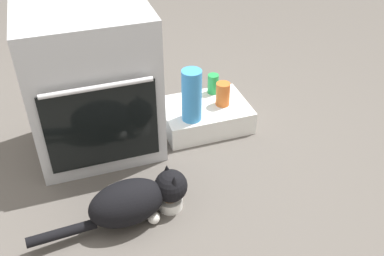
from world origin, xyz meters
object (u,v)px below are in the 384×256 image
sauce_jar (223,94)px  water_bottle (192,96)px  oven (92,84)px  soda_can (213,84)px  food_bowl (170,202)px  cat (134,200)px  pantry_cabinet (205,115)px

sauce_jar → water_bottle: bearing=-159.7°
oven → sauce_jar: (0.72, -0.03, -0.19)m
sauce_jar → soda_can: 0.14m
food_bowl → water_bottle: water_bottle is taller
cat → sauce_jar: (0.65, 0.58, 0.09)m
pantry_cabinet → sauce_jar: (0.10, -0.02, 0.14)m
oven → food_bowl: (0.23, -0.59, -0.36)m
cat → pantry_cabinet: bearing=40.5°
soda_can → sauce_jar: bearing=-87.9°
pantry_cabinet → water_bottle: (-0.11, -0.10, 0.22)m
cat → sauce_jar: bearing=34.7°
oven → sauce_jar: size_ratio=5.65×
cat → soda_can: (0.65, 0.72, 0.08)m
oven → soda_can: bearing=9.0°
pantry_cabinet → water_bottle: water_bottle is taller
water_bottle → cat: bearing=-131.4°
food_bowl → soda_can: soda_can is taller
food_bowl → sauce_jar: size_ratio=0.83×
oven → sauce_jar: bearing=-2.4°
pantry_cabinet → food_bowl: bearing=-123.5°
cat → sauce_jar: size_ratio=5.23×
cat → soda_can: bearing=41.2°
oven → pantry_cabinet: size_ratio=1.57×
pantry_cabinet → sauce_jar: 0.17m
oven → cat: (0.06, -0.61, -0.28)m
pantry_cabinet → cat: 0.82m
oven → water_bottle: bearing=-12.3°
sauce_jar → water_bottle: (-0.22, -0.08, 0.08)m
oven → food_bowl: oven is taller
food_bowl → sauce_jar: (0.48, 0.56, 0.18)m
pantry_cabinet → water_bottle: bearing=-138.8°
food_bowl → soda_can: bearing=55.7°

